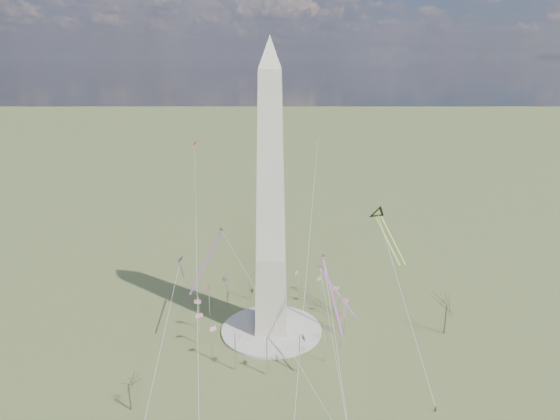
{
  "coord_description": "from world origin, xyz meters",
  "views": [
    {
      "loc": [
        9.03,
        -158.5,
        94.14
      ],
      "look_at": [
        3.06,
        0.0,
        45.54
      ],
      "focal_mm": 32.0,
      "sensor_mm": 36.0,
      "label": 1
    }
  ],
  "objects_px": {
    "washington_monument": "(271,203)",
    "kite_delta_black": "(379,216)",
    "tree_near": "(447,303)",
    "person_east": "(435,409)"
  },
  "relations": [
    {
      "from": "kite_delta_black",
      "to": "washington_monument",
      "type": "bearing_deg",
      "value": -1.91
    },
    {
      "from": "washington_monument",
      "to": "kite_delta_black",
      "type": "distance_m",
      "value": 41.75
    },
    {
      "from": "tree_near",
      "to": "person_east",
      "type": "height_order",
      "value": "tree_near"
    },
    {
      "from": "tree_near",
      "to": "washington_monument",
      "type": "bearing_deg",
      "value": -179.6
    },
    {
      "from": "tree_near",
      "to": "kite_delta_black",
      "type": "bearing_deg",
      "value": 149.64
    },
    {
      "from": "washington_monument",
      "to": "kite_delta_black",
      "type": "bearing_deg",
      "value": 19.98
    },
    {
      "from": "tree_near",
      "to": "kite_delta_black",
      "type": "height_order",
      "value": "kite_delta_black"
    },
    {
      "from": "person_east",
      "to": "kite_delta_black",
      "type": "distance_m",
      "value": 67.85
    },
    {
      "from": "washington_monument",
      "to": "person_east",
      "type": "height_order",
      "value": "washington_monument"
    },
    {
      "from": "tree_near",
      "to": "person_east",
      "type": "distance_m",
      "value": 45.19
    }
  ]
}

